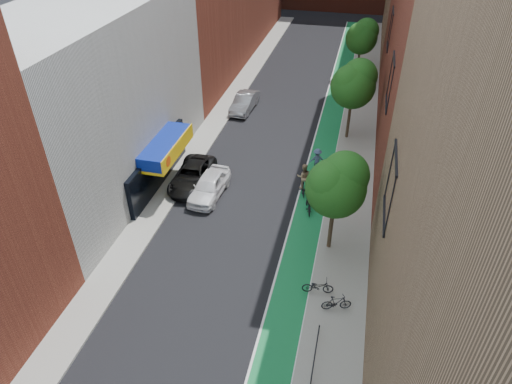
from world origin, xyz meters
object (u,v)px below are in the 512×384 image
Objects in this scene: cyclist_lane_near at (303,180)px; cyclist_lane_mid at (309,200)px; parked_car_white at (209,186)px; parked_car_black at (192,176)px; parked_car_silver at (244,102)px; cyclist_lane_far at (317,163)px.

cyclist_lane_near reaches higher than cyclist_lane_mid.
parked_car_black is at bearing 150.99° from parked_car_white.
parked_car_black is 12.80m from parked_car_silver.
parked_car_silver is 2.25× the size of cyclist_lane_far.
cyclist_lane_near reaches higher than parked_car_silver.
parked_car_white is 0.88× the size of parked_car_black.
cyclist_lane_far is (0.61, 2.57, -0.06)m from cyclist_lane_near.
parked_car_white is 0.99× the size of parked_car_silver.
cyclist_lane_near is (7.80, 0.87, 0.24)m from parked_car_black.
cyclist_lane_far reaches higher than parked_car_white.
cyclist_lane_far is at bearing -117.45° from cyclist_lane_near.
cyclist_lane_near is 1.08× the size of cyclist_lane_far.
parked_car_white is 8.13m from cyclist_lane_far.
parked_car_white is 6.48m from cyclist_lane_near.
parked_car_silver is at bearing -64.32° from cyclist_lane_far.
parked_car_black is at bearing 7.61° from cyclist_lane_far.
parked_car_white reaches higher than parked_car_black.
cyclist_lane_far is at bearing -99.39° from cyclist_lane_mid.
parked_car_black is 1.12× the size of parked_car_silver.
cyclist_lane_near is at bearing 20.24° from parked_car_white.
parked_car_silver is at bearing 85.59° from parked_car_black.
parked_car_white is 1.89m from parked_car_black.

